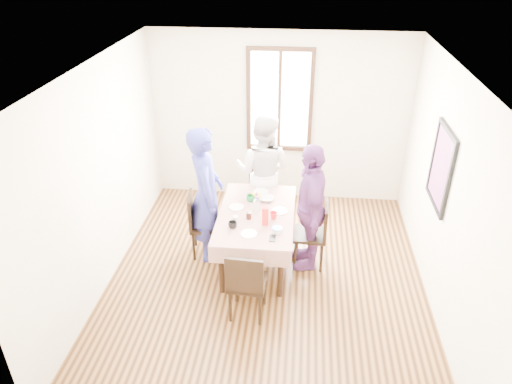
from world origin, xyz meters
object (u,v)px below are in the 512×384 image
Objects in this scene: chair_left at (206,225)px; person_left at (206,194)px; person_far at (263,172)px; chair_far at (263,196)px; dining_table at (256,238)px; person_right at (310,207)px; chair_near at (247,282)px; chair_right at (310,234)px.

person_left is at bearing 81.15° from chair_left.
person_far reaches higher than chair_left.
dining_table is at bearing 82.38° from chair_far.
person_far reaches higher than chair_far.
chair_left is 0.53× the size of person_right.
dining_table is 1.58× the size of chair_left.
chair_far and chair_near have the same top height.
person_left is at bearing 43.90° from chair_far.
chair_far is at bearing -148.60° from person_right.
person_left is at bearing 62.66° from person_far.
person_left is at bearing 168.77° from dining_table.
chair_left is at bearing 76.37° from person_left.
person_right is at bearing -107.42° from person_left.
dining_table is at bearing 101.73° from person_far.
chair_right and chair_far have the same top height.
person_far reaches higher than chair_near.
chair_right is 1.00× the size of chair_far.
chair_far is at bearing 39.13° from chair_right.
person_left is at bearing -98.11° from person_right.
person_right is at bearing 137.98° from person_far.
person_left reaches higher than chair_left.
person_left is 1.07× the size of person_far.
chair_far is at bearing 93.58° from chair_near.
person_right reaches higher than chair_right.
person_left is (-0.68, -0.86, 0.47)m from chair_far.
person_far is 1.00× the size of person_right.
chair_left is 1.00× the size of chair_right.
chair_near is at bearing 22.98° from chair_left.
chair_near is 0.49× the size of person_left.
chair_far is 0.53× the size of person_right.
chair_right is at bearing 3.69° from dining_table.
chair_left reaches higher than dining_table.
chair_near is at bearing 101.73° from person_far.
person_far is (-0.00, 1.96, 0.41)m from chair_near.
person_right is at bearing 60.29° from chair_near.
chair_left is 1.17m from person_far.
chair_left is 1.00× the size of chair_near.
person_far is at bearing 131.32° from chair_left.
chair_right is (1.40, -0.09, 0.00)m from chair_left.
chair_near is at bearing 82.38° from chair_far.
person_right reaches higher than chair_near.
dining_table is 0.83× the size of person_right.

